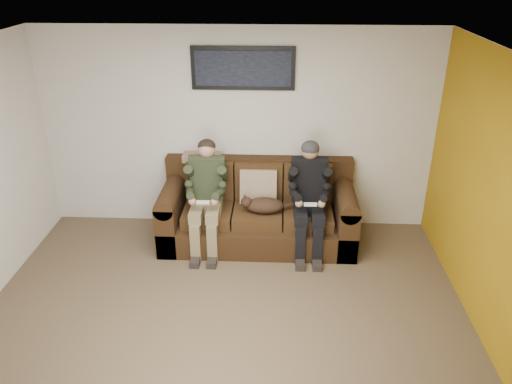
{
  "coord_description": "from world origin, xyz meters",
  "views": [
    {
      "loc": [
        0.5,
        -3.78,
        3.36
      ],
      "look_at": [
        0.28,
        1.2,
        0.95
      ],
      "focal_mm": 35.0,
      "sensor_mm": 36.0,
      "label": 1
    }
  ],
  "objects_px": {
    "person_left": "(206,190)",
    "framed_poster": "(243,68)",
    "person_right": "(309,191)",
    "sofa": "(258,211)",
    "cat": "(263,205)"
  },
  "relations": [
    {
      "from": "person_left",
      "to": "cat",
      "type": "relative_size",
      "value": 2.03
    },
    {
      "from": "person_right",
      "to": "cat",
      "type": "bearing_deg",
      "value": -176.81
    },
    {
      "from": "sofa",
      "to": "person_right",
      "type": "relative_size",
      "value": 1.79
    },
    {
      "from": "sofa",
      "to": "cat",
      "type": "relative_size",
      "value": 3.65
    },
    {
      "from": "sofa",
      "to": "person_left",
      "type": "relative_size",
      "value": 1.8
    },
    {
      "from": "sofa",
      "to": "person_right",
      "type": "distance_m",
      "value": 0.76
    },
    {
      "from": "cat",
      "to": "framed_poster",
      "type": "height_order",
      "value": "framed_poster"
    },
    {
      "from": "sofa",
      "to": "framed_poster",
      "type": "distance_m",
      "value": 1.78
    },
    {
      "from": "person_right",
      "to": "framed_poster",
      "type": "bearing_deg",
      "value": 144.66
    },
    {
      "from": "person_right",
      "to": "framed_poster",
      "type": "height_order",
      "value": "framed_poster"
    },
    {
      "from": "framed_poster",
      "to": "cat",
      "type": "bearing_deg",
      "value": -66.43
    },
    {
      "from": "sofa",
      "to": "framed_poster",
      "type": "height_order",
      "value": "framed_poster"
    },
    {
      "from": "person_left",
      "to": "framed_poster",
      "type": "height_order",
      "value": "framed_poster"
    },
    {
      "from": "sofa",
      "to": "person_right",
      "type": "height_order",
      "value": "person_right"
    },
    {
      "from": "cat",
      "to": "person_left",
      "type": "bearing_deg",
      "value": 177.47
    }
  ]
}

